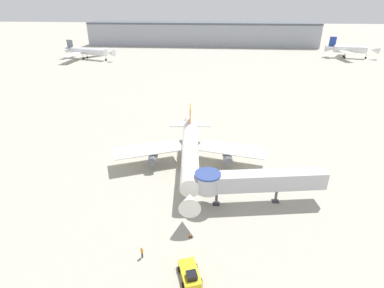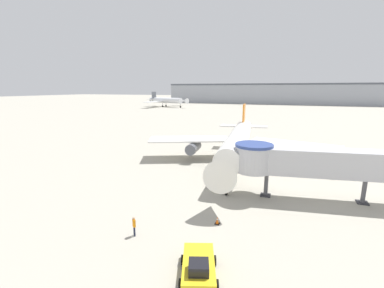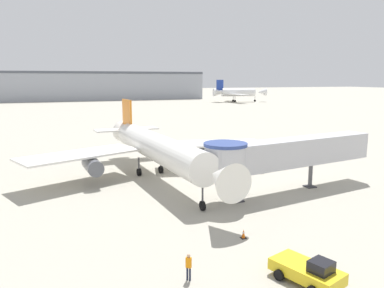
# 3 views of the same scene
# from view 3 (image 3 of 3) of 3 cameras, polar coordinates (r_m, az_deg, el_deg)

# --- Properties ---
(ground_plane) EXTENTS (800.00, 800.00, 0.00)m
(ground_plane) POSITION_cam_3_polar(r_m,az_deg,el_deg) (45.43, -4.59, -5.12)
(ground_plane) COLOR #A8A393
(main_airplane) EXTENTS (31.06, 32.26, 8.81)m
(main_airplane) POSITION_cam_3_polar(r_m,az_deg,el_deg) (44.33, -5.59, -0.55)
(main_airplane) COLOR white
(main_airplane) RESTS_ON ground_plane
(jet_bridge) EXTENTS (20.93, 6.32, 5.90)m
(jet_bridge) POSITION_cam_3_polar(r_m,az_deg,el_deg) (39.49, 13.51, -1.39)
(jet_bridge) COLOR #B7B7BC
(jet_bridge) RESTS_ON ground_plane
(pushback_tug_yellow) EXTENTS (3.24, 4.52, 1.67)m
(pushback_tug_yellow) POSITION_cam_3_polar(r_m,az_deg,el_deg) (23.96, 17.27, -18.00)
(pushback_tug_yellow) COLOR yellow
(pushback_tug_yellow) RESTS_ON ground_plane
(traffic_cone_starboard_wing) EXTENTS (0.42, 0.42, 0.70)m
(traffic_cone_starboard_wing) POSITION_cam_3_polar(r_m,az_deg,el_deg) (48.32, 9.23, -3.90)
(traffic_cone_starboard_wing) COLOR black
(traffic_cone_starboard_wing) RESTS_ON ground_plane
(traffic_cone_near_nose) EXTENTS (0.41, 0.41, 0.69)m
(traffic_cone_near_nose) POSITION_cam_3_polar(r_m,az_deg,el_deg) (28.99, 7.85, -13.43)
(traffic_cone_near_nose) COLOR black
(traffic_cone_near_nose) RESTS_ON ground_plane
(ground_crew_marshaller) EXTENTS (0.36, 0.35, 1.67)m
(ground_crew_marshaller) POSITION_cam_3_polar(r_m,az_deg,el_deg) (23.12, -0.52, -17.97)
(ground_crew_marshaller) COLOR #1E2338
(ground_crew_marshaller) RESTS_ON ground_plane
(background_jet_blue_tail) EXTENTS (27.80, 28.56, 11.17)m
(background_jet_blue_tail) POSITION_cam_3_polar(r_m,az_deg,el_deg) (193.74, 6.94, 7.83)
(background_jet_blue_tail) COLOR white
(background_jet_blue_tail) RESTS_ON ground_plane
(terminal_building) EXTENTS (159.19, 22.33, 15.62)m
(terminal_building) POSITION_cam_3_polar(r_m,az_deg,el_deg) (217.33, -19.64, 8.33)
(terminal_building) COLOR #999EA8
(terminal_building) RESTS_ON ground_plane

